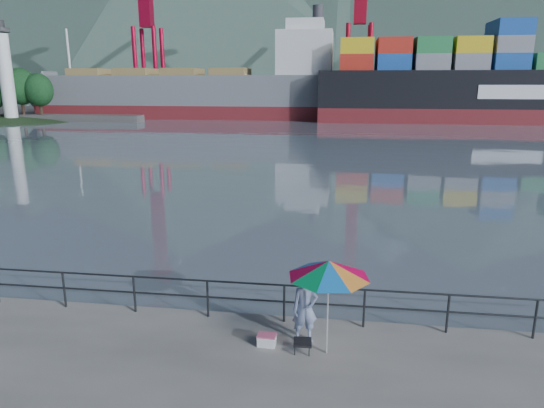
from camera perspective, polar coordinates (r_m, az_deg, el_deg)
The scene contains 13 objects.
harbor_water at distance 139.68m, azimuth 7.24°, elevation 11.65°, with size 500.00×280.00×0.00m, color slate.
far_dock at distance 102.99m, azimuth 12.53°, elevation 10.56°, with size 200.00×40.00×0.40m, color #514F4C.
guardrail at distance 12.69m, azimuth -3.13°, elevation -11.25°, with size 22.00×0.06×1.03m.
mountains at distance 222.30m, azimuth 18.71°, elevation 21.16°, with size 600.00×332.80×80.00m.
port_cranes at distance 98.35m, azimuth 26.45°, elevation 18.66°, with size 116.00×28.00×38.40m.
container_stacks at distance 107.41m, azimuth 25.30°, elevation 11.23°, with size 58.00×5.40×7.80m.
fisherman at distance 11.60m, azimuth 3.90°, elevation -12.15°, with size 0.60×0.40×1.66m, color #2D4C86.
beach_umbrella at distance 10.65m, azimuth 6.71°, elevation -7.60°, with size 2.20×2.20×2.22m.
folding_stool at distance 11.47m, azimuth 3.61°, elevation -16.35°, with size 0.44×0.44×0.27m.
cooler_bag at distance 11.71m, azimuth -0.62°, elevation -15.77°, with size 0.42×0.28×0.24m, color silver.
fishing_rod at distance 12.86m, azimuth 3.58°, elevation -13.49°, with size 0.02×0.02×2.10m, color black.
bulk_carrier at distance 87.24m, azimuth -7.14°, elevation 12.84°, with size 57.10×9.88×14.50m.
container_ship at distance 84.81m, azimuth 26.79°, elevation 12.66°, with size 56.53×9.42×18.10m.
Camera 1 is at (2.27, -9.53, 5.97)m, focal length 32.00 mm.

